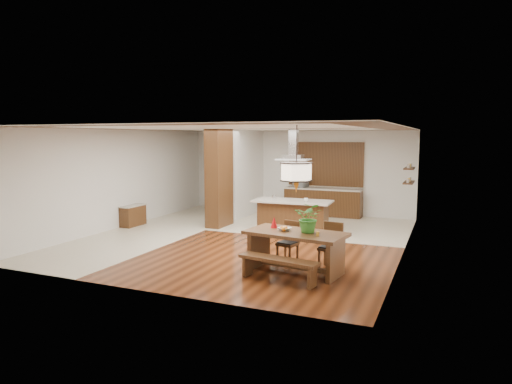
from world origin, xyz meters
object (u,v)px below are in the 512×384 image
at_px(hallway_console, 133,216).
at_px(pendant_lantern, 297,159).
at_px(dining_table, 296,242).
at_px(microwave, 301,183).
at_px(dining_bench, 279,270).
at_px(dining_chair_left, 288,242).
at_px(foliage_plant, 309,218).
at_px(fruit_bowl, 284,229).
at_px(dining_chair_right, 330,246).
at_px(range_hood, 294,144).
at_px(island_cup, 306,200).
at_px(kitchen_island, 293,216).

height_order(hallway_console, pendant_lantern, pendant_lantern).
xyz_separation_m(dining_table, microwave, (-1.95, 6.55, 0.49)).
xyz_separation_m(dining_bench, dining_chair_left, (-0.29, 1.36, 0.22)).
distance_m(dining_bench, foliage_plant, 1.21).
bearing_deg(foliage_plant, fruit_bowl, -179.20).
bearing_deg(dining_table, dining_chair_right, 42.27).
bearing_deg(range_hood, microwave, 103.30).
bearing_deg(microwave, dining_chair_right, -42.63).
bearing_deg(island_cup, kitchen_island, 167.02).
relative_size(dining_bench, foliage_plant, 2.63).
relative_size(kitchen_island, microwave, 4.60).
height_order(dining_bench, pendant_lantern, pendant_lantern).
bearing_deg(hallway_console, foliage_plant, -22.29).
xyz_separation_m(pendant_lantern, fruit_bowl, (-0.24, 0.02, -1.40)).
bearing_deg(hallway_console, dining_table, -23.40).
distance_m(pendant_lantern, foliage_plant, 1.16).
relative_size(hallway_console, dining_table, 0.42).
height_order(dining_bench, range_hood, range_hood).
bearing_deg(range_hood, dining_chair_right, -59.69).
distance_m(kitchen_island, island_cup, 0.64).
distance_m(dining_chair_right, pendant_lantern, 1.94).
bearing_deg(dining_table, hallway_console, 156.60).
relative_size(foliage_plant, kitchen_island, 0.27).
relative_size(dining_chair_right, foliage_plant, 1.56).
bearing_deg(microwave, dining_chair_left, -50.51).
height_order(hallway_console, foliage_plant, foliage_plant).
relative_size(fruit_bowl, island_cup, 2.16).
distance_m(dining_chair_left, range_hood, 3.73).
relative_size(pendant_lantern, island_cup, 11.14).
bearing_deg(kitchen_island, island_cup, -15.59).
bearing_deg(microwave, pendant_lantern, -48.73).
xyz_separation_m(pendant_lantern, range_hood, (-1.27, 3.67, 0.22)).
bearing_deg(dining_table, island_cup, 103.58).
distance_m(dining_table, range_hood, 4.31).
relative_size(dining_chair_right, fruit_bowl, 3.67).
bearing_deg(foliage_plant, dining_bench, -116.77).
xyz_separation_m(dining_bench, kitchen_island, (-1.17, 4.36, 0.24)).
distance_m(hallway_console, dining_chair_left, 5.90).
xyz_separation_m(foliage_plant, kitchen_island, (-1.54, 3.64, -0.65)).
xyz_separation_m(range_hood, island_cup, (0.41, -0.10, -1.51)).
bearing_deg(pendant_lantern, hallway_console, 156.60).
bearing_deg(microwave, dining_bench, -51.01).
bearing_deg(dining_bench, island_cup, 100.09).
height_order(hallway_console, island_cup, island_cup).
xyz_separation_m(hallway_console, range_hood, (4.70, 1.09, 2.15)).
bearing_deg(dining_chair_right, dining_chair_left, 178.41).
height_order(dining_chair_left, island_cup, island_cup).
bearing_deg(pendant_lantern, dining_chair_left, 120.84).
bearing_deg(dining_bench, pendant_lantern, 81.55).
relative_size(foliage_plant, island_cup, 5.07).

